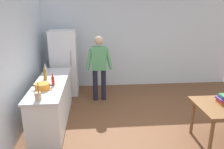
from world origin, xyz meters
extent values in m
plane|color=brown|center=(0.00, 0.00, 0.00)|extent=(14.00, 14.00, 0.00)
cube|color=silver|center=(0.00, 3.00, 1.35)|extent=(6.40, 0.12, 2.70)
cube|color=silver|center=(-2.60, 0.20, 1.35)|extent=(0.12, 5.60, 2.70)
cube|color=white|center=(-2.00, 0.80, 0.43)|extent=(0.60, 2.12, 0.86)
cube|color=silver|center=(-2.00, 0.80, 0.88)|extent=(0.64, 2.20, 0.04)
cube|color=white|center=(-1.90, 2.40, 0.90)|extent=(0.70, 0.64, 1.80)
cylinder|color=#B2B2B7|center=(-1.68, 2.06, 1.10)|extent=(0.02, 0.02, 0.40)
cylinder|color=#1E1E2D|center=(-1.06, 1.85, 0.42)|extent=(0.13, 0.13, 0.84)
cylinder|color=#1E1E2D|center=(-0.84, 1.85, 0.42)|extent=(0.13, 0.13, 0.84)
cube|color=#519960|center=(-0.95, 1.85, 1.14)|extent=(0.38, 0.22, 0.60)
sphere|color=tan|center=(-0.95, 1.85, 1.59)|extent=(0.22, 0.22, 0.22)
cylinder|color=#519960|center=(-1.20, 1.81, 1.12)|extent=(0.20, 0.09, 0.55)
cylinder|color=#519960|center=(-0.70, 1.81, 1.12)|extent=(0.20, 0.09, 0.55)
cylinder|color=brown|center=(0.80, -0.65, 0.35)|extent=(0.06, 0.06, 0.70)
cylinder|color=brown|center=(0.80, 0.05, 0.35)|extent=(0.06, 0.06, 0.70)
cylinder|color=orange|center=(-2.07, 0.38, 0.96)|extent=(0.28, 0.28, 0.12)
cube|color=black|center=(-2.24, 0.38, 0.98)|extent=(0.06, 0.03, 0.02)
cube|color=black|center=(-1.90, 0.38, 0.98)|extent=(0.06, 0.03, 0.02)
cylinder|color=tan|center=(-2.03, -0.13, 0.97)|extent=(0.11, 0.11, 0.14)
cylinder|color=olive|center=(-2.02, -0.13, 1.11)|extent=(0.02, 0.05, 0.22)
cylinder|color=olive|center=(-2.02, -0.14, 1.11)|extent=(0.02, 0.04, 0.22)
cylinder|color=silver|center=(-2.15, 1.08, 1.02)|extent=(0.07, 0.07, 0.24)
cylinder|color=silver|center=(-2.15, 1.08, 1.17)|extent=(0.03, 0.03, 0.06)
cylinder|color=#B22319|center=(-1.91, 0.58, 0.99)|extent=(0.06, 0.06, 0.18)
cylinder|color=#B22319|center=(-1.91, 0.58, 1.11)|extent=(0.02, 0.02, 0.06)
cylinder|color=#996619|center=(-2.13, 0.94, 1.01)|extent=(0.06, 0.06, 0.22)
cylinder|color=#996619|center=(-2.13, 0.94, 1.15)|extent=(0.03, 0.03, 0.06)
cube|color=#753D7F|center=(1.22, -0.20, 0.83)|extent=(0.24, 0.20, 0.04)
camera|label=1|loc=(-1.10, -3.63, 2.42)|focal=35.26mm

